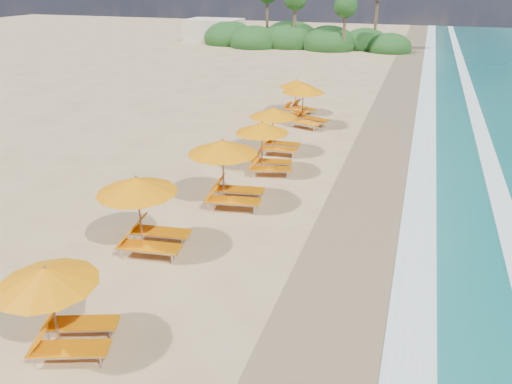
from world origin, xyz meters
name	(u,v)px	position (x,y,z in m)	size (l,w,h in m)	color
ground	(256,223)	(0.00, 0.00, 0.00)	(160.00, 160.00, 0.00)	tan
wet_sand	(370,240)	(4.00, 0.00, 0.01)	(4.00, 160.00, 0.01)	#7F694B
surf_foam	(456,253)	(6.70, 0.00, 0.03)	(4.00, 160.00, 0.01)	white
station_2	(60,303)	(-2.18, -7.47, 1.29)	(2.96, 2.91, 2.30)	olive
station_3	(145,209)	(-2.68, -2.83, 1.43)	(2.98, 2.82, 2.55)	olive
station_4	(229,168)	(-1.47, 1.14, 1.49)	(3.16, 3.01, 2.65)	olive
station_5	(266,144)	(-1.12, 4.74, 1.33)	(2.93, 2.82, 2.37)	olive
station_6	(276,127)	(-1.45, 7.45, 1.30)	(2.61, 2.44, 2.33)	olive
station_7	(306,102)	(-1.18, 12.45, 1.41)	(3.20, 3.12, 2.52)	olive
station_8	(298,95)	(-2.27, 15.06, 1.22)	(2.86, 2.84, 2.18)	olive
treeline	(298,39)	(-9.94, 45.51, 1.00)	(25.80, 8.80, 9.74)	#163D14
beach_building	(214,30)	(-22.00, 48.00, 1.40)	(7.00, 5.00, 2.80)	beige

